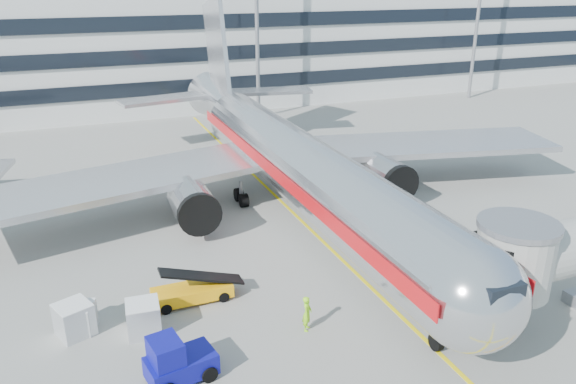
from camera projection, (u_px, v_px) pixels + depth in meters
name	position (u px, v px, depth m)	size (l,w,h in m)	color
ground	(358.00, 275.00, 34.92)	(180.00, 180.00, 0.00)	gray
lead_in_line	(296.00, 216.00, 43.58)	(0.25, 70.00, 0.01)	yellow
main_jet	(288.00, 158.00, 43.54)	(50.95, 48.70, 16.06)	silver
terminal	(171.00, 46.00, 82.27)	(150.00, 24.25, 15.60)	silver
belt_loader	(192.00, 291.00, 31.95)	(4.74, 1.74, 2.27)	#FFA90A
baggage_tug	(176.00, 362.00, 25.52)	(3.37, 2.45, 2.33)	#0B0C81
cargo_container_left	(74.00, 319.00, 28.91)	(2.15, 2.15, 1.76)	silver
cargo_container_right	(80.00, 318.00, 29.26)	(1.85, 1.85, 1.53)	silver
cargo_container_front	(143.00, 318.00, 28.99)	(1.80, 1.80, 1.78)	silver
ramp_worker	(307.00, 313.00, 29.24)	(0.72, 0.47, 1.97)	#93EE19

